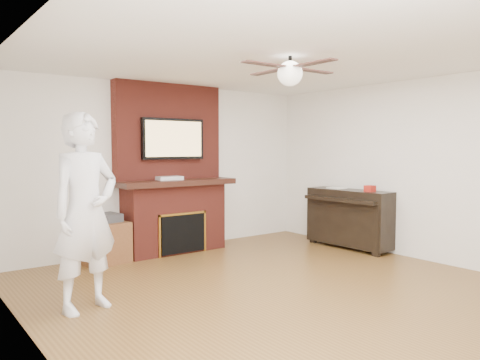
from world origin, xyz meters
TOP-DOWN VIEW (x-y plane):
  - room_shell at (0.00, 0.00)m, footprint 5.36×5.86m
  - fireplace at (0.00, 2.55)m, footprint 1.78×0.64m
  - tv at (0.00, 2.50)m, footprint 1.00×0.08m
  - ceiling_fan at (-0.00, 0.00)m, footprint 1.21×1.21m
  - person at (-1.90, 0.78)m, footprint 0.79×0.63m
  - side_table at (-1.10, 2.48)m, footprint 0.65×0.65m
  - piano at (2.28, 1.09)m, footprint 0.57×1.40m
  - cable_box at (-0.10, 2.45)m, footprint 0.38×0.23m
  - candle_orange at (-0.13, 2.34)m, footprint 0.07×0.07m
  - candle_green at (0.01, 2.31)m, footprint 0.07×0.07m
  - candle_cream at (0.09, 2.38)m, footprint 0.09×0.09m
  - candle_blue at (0.14, 2.34)m, footprint 0.06×0.06m

SIDE VIEW (x-z plane):
  - candle_green at x=0.01m, z-range 0.00..0.09m
  - candle_blue at x=0.14m, z-range 0.00..0.09m
  - candle_cream at x=0.09m, z-range 0.00..0.11m
  - candle_orange at x=-0.13m, z-range 0.00..0.13m
  - side_table at x=-1.10m, z-range -0.03..0.63m
  - piano at x=2.28m, z-range -0.01..0.98m
  - person at x=-1.90m, z-range 0.00..1.89m
  - fireplace at x=0.00m, z-range -0.25..2.25m
  - cable_box at x=-0.10m, z-range 1.08..1.13m
  - room_shell at x=0.00m, z-range -0.18..2.68m
  - tv at x=0.00m, z-range 1.38..1.98m
  - ceiling_fan at x=0.00m, z-range 2.18..2.49m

